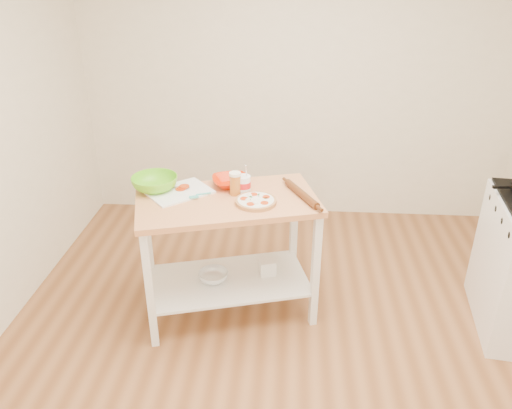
{
  "coord_description": "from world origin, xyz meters",
  "views": [
    {
      "loc": [
        -0.06,
        -2.32,
        2.33
      ],
      "look_at": [
        -0.28,
        0.66,
        0.84
      ],
      "focal_mm": 35.0,
      "sensor_mm": 36.0,
      "label": 1
    }
  ],
  "objects_px": {
    "shelf_bin": "(267,267)",
    "yogurt_tub": "(243,184)",
    "green_bowl": "(155,183)",
    "spatula": "(199,195)",
    "prep_island": "(228,232)",
    "pizza": "(256,201)",
    "beer_pint": "(235,183)",
    "orange_bowl": "(231,182)",
    "rolling_pin": "(302,194)",
    "knife": "(164,188)",
    "shelf_glass_bowl": "(213,276)",
    "cutting_board": "(179,191)"
  },
  "relations": [
    {
      "from": "beer_pint",
      "to": "pizza",
      "type": "bearing_deg",
      "value": -40.72
    },
    {
      "from": "pizza",
      "to": "yogurt_tub",
      "type": "relative_size",
      "value": 1.27
    },
    {
      "from": "prep_island",
      "to": "yogurt_tub",
      "type": "relative_size",
      "value": 6.2
    },
    {
      "from": "prep_island",
      "to": "orange_bowl",
      "type": "distance_m",
      "value": 0.35
    },
    {
      "from": "spatula",
      "to": "beer_pint",
      "type": "height_order",
      "value": "beer_pint"
    },
    {
      "from": "prep_island",
      "to": "knife",
      "type": "distance_m",
      "value": 0.53
    },
    {
      "from": "orange_bowl",
      "to": "beer_pint",
      "type": "bearing_deg",
      "value": -70.96
    },
    {
      "from": "spatula",
      "to": "orange_bowl",
      "type": "relative_size",
      "value": 0.55
    },
    {
      "from": "shelf_bin",
      "to": "yogurt_tub",
      "type": "bearing_deg",
      "value": 175.33
    },
    {
      "from": "green_bowl",
      "to": "cutting_board",
      "type": "bearing_deg",
      "value": -10.76
    },
    {
      "from": "green_bowl",
      "to": "yogurt_tub",
      "type": "height_order",
      "value": "yogurt_tub"
    },
    {
      "from": "cutting_board",
      "to": "beer_pint",
      "type": "xyz_separation_m",
      "value": [
        0.39,
        0.0,
        0.07
      ]
    },
    {
      "from": "shelf_bin",
      "to": "orange_bowl",
      "type": "bearing_deg",
      "value": 156.38
    },
    {
      "from": "pizza",
      "to": "yogurt_tub",
      "type": "xyz_separation_m",
      "value": [
        -0.09,
        0.16,
        0.04
      ]
    },
    {
      "from": "pizza",
      "to": "spatula",
      "type": "distance_m",
      "value": 0.38
    },
    {
      "from": "spatula",
      "to": "shelf_bin",
      "type": "height_order",
      "value": "spatula"
    },
    {
      "from": "pizza",
      "to": "knife",
      "type": "relative_size",
      "value": 0.99
    },
    {
      "from": "spatula",
      "to": "rolling_pin",
      "type": "relative_size",
      "value": 0.34
    },
    {
      "from": "beer_pint",
      "to": "yogurt_tub",
      "type": "xyz_separation_m",
      "value": [
        0.05,
        0.04,
        -0.02
      ]
    },
    {
      "from": "knife",
      "to": "beer_pint",
      "type": "height_order",
      "value": "beer_pint"
    },
    {
      "from": "orange_bowl",
      "to": "green_bowl",
      "type": "height_order",
      "value": "green_bowl"
    },
    {
      "from": "orange_bowl",
      "to": "rolling_pin",
      "type": "bearing_deg",
      "value": -17.2
    },
    {
      "from": "beer_pint",
      "to": "spatula",
      "type": "bearing_deg",
      "value": -164.17
    },
    {
      "from": "knife",
      "to": "rolling_pin",
      "type": "height_order",
      "value": "rolling_pin"
    },
    {
      "from": "pizza",
      "to": "green_bowl",
      "type": "bearing_deg",
      "value": 167.33
    },
    {
      "from": "spatula",
      "to": "rolling_pin",
      "type": "bearing_deg",
      "value": -18.03
    },
    {
      "from": "prep_island",
      "to": "shelf_bin",
      "type": "relative_size",
      "value": 11.48
    },
    {
      "from": "shelf_glass_bowl",
      "to": "green_bowl",
      "type": "bearing_deg",
      "value": 162.26
    },
    {
      "from": "green_bowl",
      "to": "shelf_glass_bowl",
      "type": "relative_size",
      "value": 1.46
    },
    {
      "from": "green_bowl",
      "to": "rolling_pin",
      "type": "distance_m",
      "value": 1.0
    },
    {
      "from": "pizza",
      "to": "orange_bowl",
      "type": "bearing_deg",
      "value": 126.27
    },
    {
      "from": "spatula",
      "to": "shelf_bin",
      "type": "bearing_deg",
      "value": -11.46
    },
    {
      "from": "shelf_glass_bowl",
      "to": "prep_island",
      "type": "bearing_deg",
      "value": 11.6
    },
    {
      "from": "rolling_pin",
      "to": "pizza",
      "type": "bearing_deg",
      "value": -159.4
    },
    {
      "from": "knife",
      "to": "rolling_pin",
      "type": "xyz_separation_m",
      "value": [
        0.93,
        -0.05,
        0.01
      ]
    },
    {
      "from": "orange_bowl",
      "to": "beer_pint",
      "type": "relative_size",
      "value": 1.6
    },
    {
      "from": "spatula",
      "to": "pizza",
      "type": "bearing_deg",
      "value": -31.28
    },
    {
      "from": "pizza",
      "to": "rolling_pin",
      "type": "distance_m",
      "value": 0.32
    },
    {
      "from": "knife",
      "to": "shelf_bin",
      "type": "relative_size",
      "value": 2.36
    },
    {
      "from": "rolling_pin",
      "to": "shelf_bin",
      "type": "distance_m",
      "value": 0.65
    },
    {
      "from": "spatula",
      "to": "beer_pint",
      "type": "xyz_separation_m",
      "value": [
        0.23,
        0.07,
        0.06
      ]
    },
    {
      "from": "prep_island",
      "to": "shelf_bin",
      "type": "bearing_deg",
      "value": 19.36
    },
    {
      "from": "cutting_board",
      "to": "beer_pint",
      "type": "relative_size",
      "value": 3.17
    },
    {
      "from": "yogurt_tub",
      "to": "prep_island",
      "type": "bearing_deg",
      "value": -133.09
    },
    {
      "from": "yogurt_tub",
      "to": "rolling_pin",
      "type": "distance_m",
      "value": 0.4
    },
    {
      "from": "pizza",
      "to": "beer_pint",
      "type": "distance_m",
      "value": 0.2
    },
    {
      "from": "pizza",
      "to": "yogurt_tub",
      "type": "bearing_deg",
      "value": 120.32
    },
    {
      "from": "spatula",
      "to": "green_bowl",
      "type": "relative_size",
      "value": 0.44
    },
    {
      "from": "prep_island",
      "to": "beer_pint",
      "type": "height_order",
      "value": "beer_pint"
    },
    {
      "from": "prep_island",
      "to": "yogurt_tub",
      "type": "distance_m",
      "value": 0.34
    }
  ]
}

